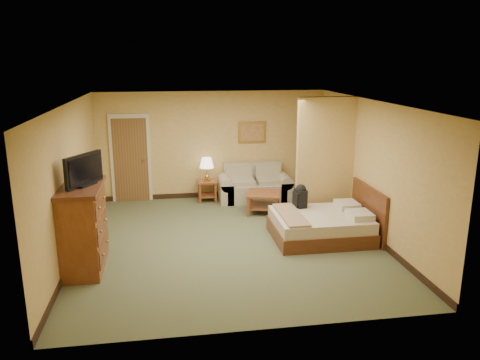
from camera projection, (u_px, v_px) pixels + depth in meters
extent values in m
plane|color=#515839|center=(229.00, 241.00, 8.82)|extent=(6.00, 6.00, 0.00)
plane|color=white|center=(228.00, 102.00, 8.16)|extent=(6.00, 6.00, 0.00)
cube|color=tan|center=(212.00, 145.00, 11.36)|extent=(5.50, 0.02, 2.60)
cube|color=tan|center=(71.00, 181.00, 8.08)|extent=(0.02, 6.00, 2.60)
cube|color=tan|center=(371.00, 169.00, 8.90)|extent=(0.02, 6.00, 2.60)
cube|color=tan|center=(325.00, 160.00, 9.69)|extent=(1.20, 0.15, 2.60)
cube|color=beige|center=(131.00, 158.00, 11.10)|extent=(0.94, 0.06, 2.10)
cube|color=brown|center=(131.00, 160.00, 11.10)|extent=(0.80, 0.04, 2.00)
cylinder|color=#B58E42|center=(143.00, 160.00, 11.09)|extent=(0.04, 0.12, 0.04)
cube|color=black|center=(213.00, 194.00, 11.66)|extent=(5.50, 0.02, 0.12)
cube|color=tan|center=(255.00, 192.00, 11.32)|extent=(1.43, 0.77, 0.43)
cube|color=tan|center=(253.00, 171.00, 11.53)|extent=(1.43, 0.18, 0.45)
cube|color=tan|center=(226.00, 192.00, 11.21)|extent=(0.31, 0.77, 0.48)
cube|color=tan|center=(284.00, 190.00, 11.42)|extent=(0.31, 0.77, 0.48)
cube|color=brown|center=(207.00, 181.00, 11.20)|extent=(0.46, 0.46, 0.04)
cube|color=brown|center=(207.00, 195.00, 11.29)|extent=(0.39, 0.39, 0.03)
cube|color=brown|center=(200.00, 194.00, 11.06)|extent=(0.05, 0.05, 0.47)
cube|color=brown|center=(216.00, 193.00, 11.12)|extent=(0.05, 0.05, 0.47)
cube|color=brown|center=(199.00, 190.00, 11.41)|extent=(0.05, 0.05, 0.47)
cube|color=brown|center=(214.00, 189.00, 11.47)|extent=(0.05, 0.05, 0.47)
cylinder|color=#B58E42|center=(207.00, 180.00, 11.19)|extent=(0.17, 0.17, 0.04)
cylinder|color=#B58E42|center=(207.00, 171.00, 11.14)|extent=(0.02, 0.02, 0.28)
cone|color=white|center=(207.00, 163.00, 11.09)|extent=(0.34, 0.34, 0.23)
cube|color=brown|center=(264.00, 193.00, 10.35)|extent=(0.89, 0.89, 0.04)
cube|color=brown|center=(264.00, 206.00, 10.43)|extent=(0.77, 0.77, 0.03)
cube|color=brown|center=(252.00, 208.00, 10.07)|extent=(0.05, 0.05, 0.43)
cube|color=brown|center=(274.00, 199.00, 10.76)|extent=(0.05, 0.05, 0.43)
cube|color=#B78E3F|center=(252.00, 132.00, 11.41)|extent=(0.69, 0.03, 0.53)
cube|color=#975A2E|center=(252.00, 132.00, 11.39)|extent=(0.57, 0.02, 0.42)
cube|color=brown|center=(83.00, 230.00, 7.53)|extent=(0.61, 1.23, 1.34)
cube|color=#4F2412|center=(79.00, 188.00, 7.36)|extent=(0.69, 1.32, 0.07)
cube|color=black|center=(85.00, 184.00, 7.36)|extent=(0.36, 0.42, 0.03)
cube|color=black|center=(84.00, 170.00, 7.30)|extent=(0.47, 0.74, 0.50)
cube|color=#4F2412|center=(320.00, 231.00, 8.95)|extent=(1.79, 1.43, 0.27)
cube|color=beige|center=(320.00, 220.00, 8.89)|extent=(1.73, 1.38, 0.21)
cube|color=#4F2412|center=(368.00, 211.00, 9.00)|extent=(0.06, 1.52, 0.98)
cube|color=beige|center=(360.00, 215.00, 8.64)|extent=(0.40, 0.49, 0.13)
cube|color=beige|center=(347.00, 205.00, 9.24)|extent=(0.40, 0.49, 0.13)
cube|color=#8D6D4D|center=(291.00, 215.00, 8.77)|extent=(0.40, 1.34, 0.04)
cube|color=black|center=(300.00, 198.00, 9.25)|extent=(0.23, 0.30, 0.36)
sphere|color=black|center=(301.00, 190.00, 9.21)|extent=(0.22, 0.22, 0.22)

